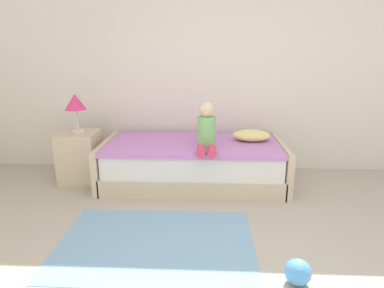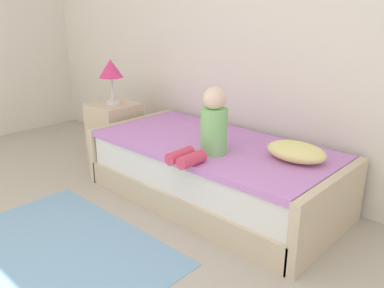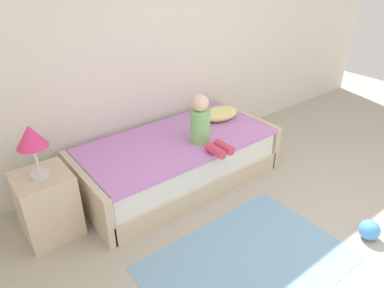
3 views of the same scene
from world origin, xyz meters
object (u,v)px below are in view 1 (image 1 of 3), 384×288
at_px(child_figure, 207,130).
at_px(pillow, 251,135).
at_px(toy_ball, 298,272).
at_px(bed, 193,163).
at_px(table_lamp, 75,104).
at_px(nightstand, 81,157).

height_order(child_figure, pillow, child_figure).
bearing_deg(toy_ball, child_figure, 112.45).
height_order(bed, pillow, pillow).
bearing_deg(table_lamp, child_figure, -9.15).
distance_m(bed, toy_ball, 1.91).
bearing_deg(pillow, child_figure, -148.11).
height_order(pillow, toy_ball, pillow).
bearing_deg(nightstand, child_figure, -9.15).
bearing_deg(toy_ball, nightstand, 140.55).
height_order(nightstand, toy_ball, nightstand).
xyz_separation_m(table_lamp, toy_ball, (2.13, -1.75, -0.85)).
relative_size(bed, toy_ball, 11.93).
height_order(table_lamp, child_figure, table_lamp).
bearing_deg(pillow, nightstand, -177.58).
xyz_separation_m(nightstand, child_figure, (1.51, -0.24, 0.40)).
relative_size(table_lamp, toy_ball, 2.54).
relative_size(table_lamp, pillow, 1.02).
height_order(nightstand, table_lamp, table_lamp).
bearing_deg(nightstand, toy_ball, -39.45).
distance_m(pillow, toy_ball, 1.90).
bearing_deg(table_lamp, toy_ball, -39.45).
relative_size(nightstand, table_lamp, 1.33).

